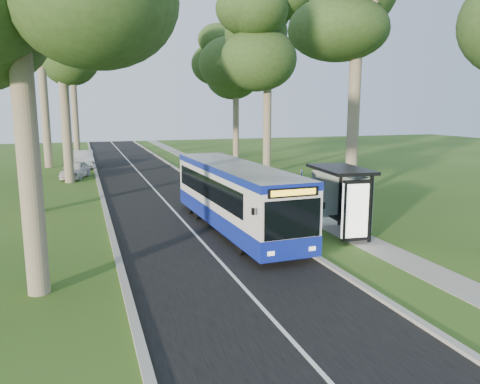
% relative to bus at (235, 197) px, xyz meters
% --- Properties ---
extents(ground, '(120.00, 120.00, 0.00)m').
position_rel_bus_xyz_m(ground, '(1.56, -1.09, -1.55)').
color(ground, '#2D5019').
rests_on(ground, ground).
extents(road, '(7.00, 100.00, 0.02)m').
position_rel_bus_xyz_m(road, '(-1.94, 8.91, -1.54)').
color(road, black).
rests_on(road, ground).
extents(kerb_east, '(0.25, 100.00, 0.12)m').
position_rel_bus_xyz_m(kerb_east, '(1.56, 8.91, -1.49)').
color(kerb_east, '#9E9B93').
rests_on(kerb_east, ground).
extents(kerb_west, '(0.25, 100.00, 0.12)m').
position_rel_bus_xyz_m(kerb_west, '(-5.44, 8.91, -1.49)').
color(kerb_west, '#9E9B93').
rests_on(kerb_west, ground).
extents(centre_line, '(0.12, 100.00, 0.00)m').
position_rel_bus_xyz_m(centre_line, '(-1.94, 8.91, -1.53)').
color(centre_line, white).
rests_on(centre_line, road).
extents(footpath, '(1.50, 100.00, 0.02)m').
position_rel_bus_xyz_m(footpath, '(4.56, 8.91, -1.54)').
color(footpath, gray).
rests_on(footpath, ground).
extents(bus, '(2.79, 11.41, 3.00)m').
position_rel_bus_xyz_m(bus, '(0.00, 0.00, 0.00)').
color(bus, white).
rests_on(bus, ground).
extents(bus_stop_sign, '(0.18, 0.38, 2.83)m').
position_rel_bus_xyz_m(bus_stop_sign, '(2.59, -1.37, 0.19)').
color(bus_stop_sign, gray).
rests_on(bus_stop_sign, ground).
extents(bus_shelter, '(2.21, 3.63, 2.98)m').
position_rel_bus_xyz_m(bus_shelter, '(4.24, -2.66, 0.56)').
color(bus_shelter, black).
rests_on(bus_shelter, ground).
extents(litter_bin, '(0.52, 0.52, 0.90)m').
position_rel_bus_xyz_m(litter_bin, '(3.33, 3.02, -1.10)').
color(litter_bin, black).
rests_on(litter_bin, ground).
extents(car_white, '(2.61, 4.21, 1.34)m').
position_rel_bus_xyz_m(car_white, '(-7.04, 19.04, -0.89)').
color(car_white, silver).
rests_on(car_white, ground).
extents(car_silver, '(1.82, 4.87, 1.59)m').
position_rel_bus_xyz_m(car_silver, '(-6.36, 25.43, -0.76)').
color(car_silver, '#B0B2B8').
rests_on(car_silver, ground).
extents(tree_west_c, '(5.20, 5.20, 15.63)m').
position_rel_bus_xyz_m(tree_west_c, '(-7.44, 16.91, 10.02)').
color(tree_west_c, '#7A6B56').
rests_on(tree_west_c, ground).
extents(tree_west_d, '(5.20, 5.20, 17.70)m').
position_rel_bus_xyz_m(tree_west_d, '(-9.44, 26.91, 11.53)').
color(tree_west_d, '#7A6B56').
rests_on(tree_west_d, ground).
extents(tree_west_e, '(5.20, 5.20, 15.82)m').
position_rel_bus_xyz_m(tree_west_e, '(-6.94, 36.91, 10.16)').
color(tree_west_e, '#7A6B56').
rests_on(tree_west_e, ground).
extents(tree_east_c, '(5.20, 5.20, 15.36)m').
position_rel_bus_xyz_m(tree_east_c, '(8.36, 16.91, 9.82)').
color(tree_east_c, '#7A6B56').
rests_on(tree_east_c, ground).
extents(tree_east_d, '(5.20, 5.20, 13.94)m').
position_rel_bus_xyz_m(tree_east_d, '(9.56, 28.91, 8.78)').
color(tree_east_d, '#7A6B56').
rests_on(tree_east_d, ground).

